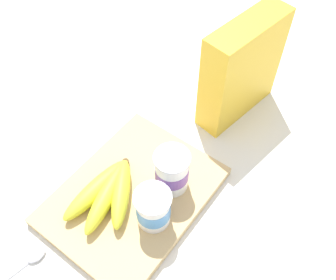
% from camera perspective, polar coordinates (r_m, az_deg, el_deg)
% --- Properties ---
extents(ground_plane, '(2.40, 2.40, 0.00)m').
position_cam_1_polar(ground_plane, '(0.79, -5.20, -8.63)').
color(ground_plane, silver).
extents(cutting_board, '(0.34, 0.26, 0.02)m').
position_cam_1_polar(cutting_board, '(0.78, -5.26, -8.26)').
color(cutting_board, tan).
rests_on(cutting_board, ground_plane).
extents(cereal_box, '(0.22, 0.10, 0.24)m').
position_cam_1_polar(cereal_box, '(0.86, 10.89, 10.24)').
color(cereal_box, yellow).
rests_on(cereal_box, ground_plane).
extents(yogurt_cup_front, '(0.07, 0.07, 0.10)m').
position_cam_1_polar(yogurt_cup_front, '(0.74, 0.57, -4.68)').
color(yogurt_cup_front, white).
rests_on(yogurt_cup_front, cutting_board).
extents(yogurt_cup_back, '(0.07, 0.07, 0.08)m').
position_cam_1_polar(yogurt_cup_back, '(0.71, -2.22, -10.15)').
color(yogurt_cup_back, white).
rests_on(yogurt_cup_back, cutting_board).
extents(banana_bunch, '(0.18, 0.12, 0.04)m').
position_cam_1_polar(banana_bunch, '(0.76, -8.98, -7.73)').
color(banana_bunch, yellow).
rests_on(banana_bunch, cutting_board).
extents(spoon, '(0.13, 0.04, 0.01)m').
position_cam_1_polar(spoon, '(0.77, -20.80, -17.08)').
color(spoon, silver).
rests_on(spoon, ground_plane).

